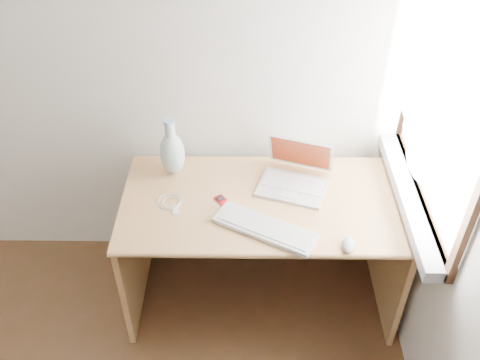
{
  "coord_description": "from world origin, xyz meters",
  "views": [
    {
      "loc": [
        0.94,
        -0.53,
        2.41
      ],
      "look_at": [
        0.92,
        1.35,
        0.84
      ],
      "focal_mm": 40.0,
      "sensor_mm": 36.0,
      "label": 1
    }
  ],
  "objects_px": {
    "laptop": "(292,176)",
    "desk": "(262,219)",
    "external_keyboard": "(265,228)",
    "vase": "(172,152)"
  },
  "relations": [
    {
      "from": "desk",
      "to": "external_keyboard",
      "type": "xyz_separation_m",
      "value": [
        0.0,
        -0.28,
        0.21
      ]
    },
    {
      "from": "desk",
      "to": "external_keyboard",
      "type": "bearing_deg",
      "value": -89.49
    },
    {
      "from": "desk",
      "to": "vase",
      "type": "xyz_separation_m",
      "value": [
        -0.44,
        0.13,
        0.33
      ]
    },
    {
      "from": "laptop",
      "to": "desk",
      "type": "bearing_deg",
      "value": -143.65
    },
    {
      "from": "vase",
      "to": "desk",
      "type": "bearing_deg",
      "value": -15.86
    },
    {
      "from": "laptop",
      "to": "external_keyboard",
      "type": "bearing_deg",
      "value": -94.83
    },
    {
      "from": "desk",
      "to": "vase",
      "type": "relative_size",
      "value": 4.3
    },
    {
      "from": "laptop",
      "to": "vase",
      "type": "distance_m",
      "value": 0.59
    },
    {
      "from": "desk",
      "to": "external_keyboard",
      "type": "distance_m",
      "value": 0.35
    },
    {
      "from": "vase",
      "to": "laptop",
      "type": "bearing_deg",
      "value": -7.88
    }
  ]
}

